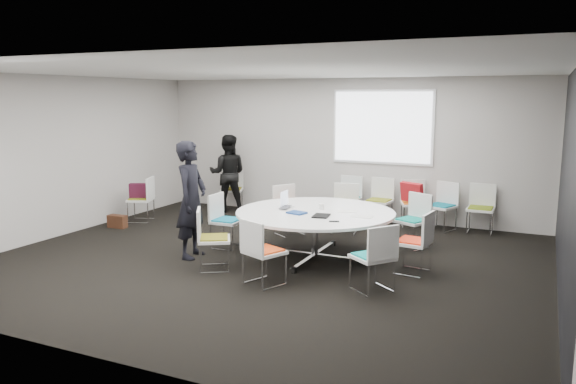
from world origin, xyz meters
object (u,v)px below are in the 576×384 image
at_px(chair_ring_e, 227,231).
at_px(chair_back_d, 441,215).
at_px(cup, 322,206).
at_px(chair_back_c, 413,212).
at_px(chair_ring_c, 344,218).
at_px(laptop, 288,208).
at_px(person_main, 191,200).
at_px(chair_ring_h, 373,270).
at_px(chair_back_b, 379,210).
at_px(conference_table, 315,222).
at_px(chair_back_a, 348,207).
at_px(chair_person_back, 232,197).
at_px(chair_ring_b, 412,231).
at_px(chair_back_e, 480,218).
at_px(chair_ring_d, 289,220).
at_px(chair_ring_a, 413,254).
at_px(person_back, 228,173).
at_px(maroon_bag, 140,191).
at_px(brown_bag, 117,221).
at_px(chair_ring_g, 264,264).
at_px(chair_ring_f, 213,251).
at_px(chair_spare_left, 142,208).

relative_size(chair_ring_e, chair_back_d, 1.00).
bearing_deg(cup, chair_back_c, 71.25).
height_order(chair_ring_c, laptop, chair_ring_c).
bearing_deg(laptop, person_main, 111.63).
distance_m(chair_ring_h, chair_back_b, 3.89).
distance_m(conference_table, chair_ring_h, 1.65).
bearing_deg(chair_back_a, laptop, 92.41).
relative_size(chair_ring_c, chair_person_back, 1.00).
distance_m(chair_ring_b, chair_back_e, 1.75).
distance_m(chair_ring_c, chair_back_a, 1.01).
height_order(chair_ring_c, chair_back_e, same).
height_order(chair_back_c, laptop, chair_back_c).
distance_m(conference_table, chair_ring_d, 1.54).
relative_size(chair_person_back, person_main, 0.49).
relative_size(chair_ring_a, chair_ring_d, 1.00).
bearing_deg(person_back, chair_back_b, 159.81).
xyz_separation_m(maroon_bag, brown_bag, (-0.06, -0.61, -0.50)).
bearing_deg(laptop, person_back, 37.61).
bearing_deg(chair_ring_g, laptop, 125.74).
bearing_deg(chair_ring_e, conference_table, 90.60).
xyz_separation_m(chair_back_c, laptop, (-1.36, -2.70, 0.47)).
relative_size(person_main, laptop, 5.56).
bearing_deg(chair_back_a, chair_ring_f, 83.38).
relative_size(conference_table, chair_ring_g, 2.72).
distance_m(chair_ring_e, person_main, 0.93).
bearing_deg(chair_person_back, chair_ring_f, 93.92).
relative_size(chair_ring_f, chair_ring_g, 1.00).
bearing_deg(laptop, chair_ring_b, -62.38).
bearing_deg(chair_spare_left, chair_person_back, -51.54).
distance_m(chair_ring_c, chair_person_back, 3.06).
relative_size(cup, maroon_bag, 0.22).
distance_m(chair_ring_a, chair_ring_f, 2.81).
xyz_separation_m(chair_person_back, maroon_bag, (-1.04, -1.76, 0.34)).
relative_size(chair_ring_e, person_main, 0.49).
relative_size(laptop, cup, 3.57).
bearing_deg(chair_back_e, chair_ring_c, 24.46).
height_order(chair_person_back, person_back, person_back).
distance_m(chair_ring_h, brown_bag, 5.53).
distance_m(chair_ring_d, chair_person_back, 2.56).
height_order(chair_spare_left, chair_person_back, same).
relative_size(conference_table, chair_ring_a, 2.72).
distance_m(chair_ring_b, chair_ring_f, 3.29).
distance_m(conference_table, brown_bag, 4.17).
distance_m(chair_ring_d, chair_back_d, 2.82).
height_order(chair_spare_left, maroon_bag, chair_spare_left).
height_order(chair_ring_h, cup, chair_ring_h).
bearing_deg(chair_ring_a, chair_back_e, -4.42).
distance_m(chair_ring_h, cup, 1.79).
height_order(chair_ring_e, maroon_bag, chair_ring_e).
relative_size(chair_ring_a, chair_ring_c, 1.00).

